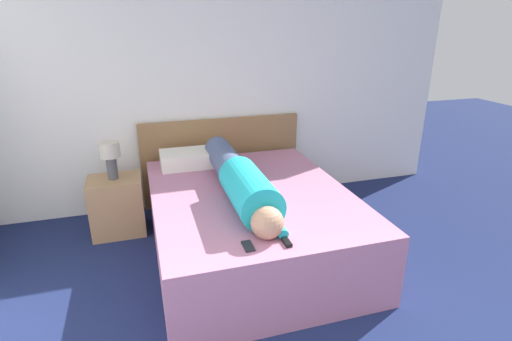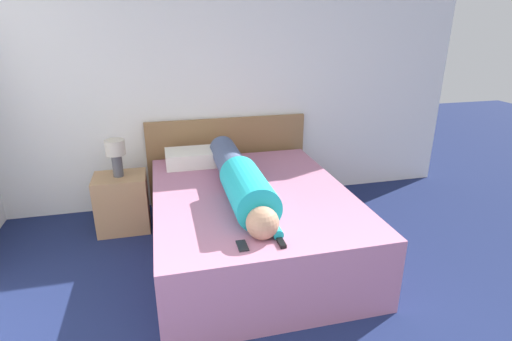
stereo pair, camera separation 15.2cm
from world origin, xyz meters
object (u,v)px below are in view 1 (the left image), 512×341
at_px(nightstand, 117,206).
at_px(person_lying, 240,180).
at_px(tv_remote, 286,241).
at_px(cell_phone, 248,246).
at_px(bed, 251,222).
at_px(table_lamp, 110,155).
at_px(pillow_near_headboard, 192,158).

relative_size(nightstand, person_lying, 0.32).
bearing_deg(tv_remote, cell_phone, 176.60).
bearing_deg(person_lying, bed, 30.97).
bearing_deg(bed, tv_remote, -90.55).
relative_size(table_lamp, pillow_near_headboard, 0.58).
bearing_deg(bed, table_lamp, 147.70).
distance_m(tv_remote, cell_phone, 0.25).
height_order(table_lamp, pillow_near_headboard, table_lamp).
distance_m(nightstand, cell_phone, 1.81).
distance_m(nightstand, pillow_near_headboard, 0.85).
bearing_deg(table_lamp, person_lying, -37.18).
height_order(table_lamp, person_lying, table_lamp).
relative_size(table_lamp, person_lying, 0.20).
distance_m(person_lying, cell_phone, 0.80).
height_order(table_lamp, tv_remote, table_lamp).
height_order(pillow_near_headboard, tv_remote, pillow_near_headboard).
bearing_deg(cell_phone, table_lamp, 119.26).
xyz_separation_m(person_lying, pillow_near_headboard, (-0.27, 0.87, -0.07)).
relative_size(bed, table_lamp, 5.81).
bearing_deg(table_lamp, cell_phone, -60.74).
bearing_deg(nightstand, tv_remote, -54.42).
bearing_deg(pillow_near_headboard, table_lamp, -173.26).
height_order(bed, pillow_near_headboard, pillow_near_headboard).
bearing_deg(cell_phone, nightstand, 119.26).
bearing_deg(bed, nightstand, 147.70).
height_order(bed, person_lying, person_lying).
bearing_deg(table_lamp, tv_remote, -54.42).
xyz_separation_m(bed, person_lying, (-0.11, -0.06, 0.44)).
relative_size(nightstand, tv_remote, 3.72).
xyz_separation_m(nightstand, person_lying, (1.03, -0.78, 0.45)).
relative_size(nightstand, table_lamp, 1.56).
distance_m(nightstand, tv_remote, 1.96).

